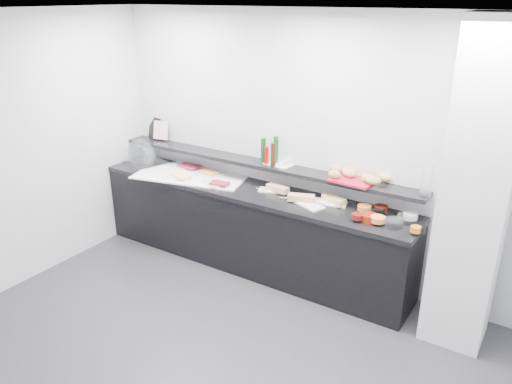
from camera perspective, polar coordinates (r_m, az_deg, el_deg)
The scene contains 57 objects.
ground at distance 4.19m, azimuth -5.89°, elevation -20.52°, with size 5.00×5.00×0.00m, color #2D2D30.
back_wall at distance 5.04m, azimuth 7.74°, elevation 4.63°, with size 5.00×0.02×2.70m, color silver.
ceiling at distance 3.12m, azimuth -7.88°, elevation 19.48°, with size 5.00×5.00×0.00m, color white.
column at distance 4.32m, azimuth 23.91°, elevation -0.01°, with size 0.50×0.50×2.70m, color silver.
buffet_cabinet at distance 5.45m, azimuth -0.80°, elevation -4.28°, with size 3.60×0.60×0.85m, color black.
counter_top at distance 5.27m, azimuth -0.82°, elevation 0.12°, with size 3.62×0.62×0.05m, color black.
wall_shelf at distance 5.32m, azimuth 0.20°, elevation 3.27°, with size 3.60×0.25×0.04m, color black.
cloche_base at distance 6.17m, azimuth -12.29°, elevation 3.33°, with size 0.50×0.33×0.04m, color silver.
cloche_dome at distance 6.17m, azimuth -12.95°, elevation 4.32°, with size 0.45×0.29×0.34m, color white.
linen_runner at distance 5.66m, azimuth -7.46°, elevation 1.86°, with size 1.25×0.59×0.01m, color white.
platter_meat_a at distance 5.97m, azimuth -8.78°, elevation 2.99°, with size 0.27×0.18×0.01m, color white.
food_meat_a at distance 5.88m, azimuth -7.63°, elevation 2.96°, with size 0.24×0.16×0.02m, color maroon.
platter_salmon at distance 5.65m, azimuth -5.35°, elevation 2.08°, with size 0.30×0.20×0.01m, color silver.
food_salmon at distance 5.65m, azimuth -5.37°, elevation 2.26°, with size 0.20×0.13×0.02m, color orange.
platter_cheese at distance 5.64m, azimuth -8.95°, elevation 1.86°, with size 0.32×0.21×0.01m, color white.
food_cheese at distance 5.57m, azimuth -8.59°, elevation 1.85°, with size 0.23×0.14×0.02m, color #FECC63.
platter_meat_b at distance 5.37m, azimuth -4.85°, elevation 1.01°, with size 0.26×0.17×0.01m, color silver.
food_meat_b at distance 5.31m, azimuth -4.20°, elevation 1.00°, with size 0.20×0.12×0.02m, color maroon.
sandwich_plate_left at distance 5.19m, azimuth 2.00°, elevation 0.18°, with size 0.30×0.13×0.01m, color white.
sandwich_food_left at distance 5.15m, azimuth 2.50°, elevation 0.42°, with size 0.24×0.09×0.06m, color tan.
tongs_left at distance 5.19m, azimuth 0.88°, elevation 0.33°, with size 0.01×0.01×0.16m, color #AEAFB4.
sandwich_plate_mid at distance 4.88m, azimuth 5.91°, elevation -1.39°, with size 0.35×0.15×0.01m, color silver.
sandwich_food_mid at distance 4.92m, azimuth 5.18°, elevation -0.67°, with size 0.26×0.10×0.06m, color tan.
tongs_mid at distance 4.97m, azimuth 3.59°, elevation -0.70°, with size 0.01×0.01×0.16m, color #B0B2B8.
sandwich_plate_right at distance 4.94m, azimuth 8.19°, elevation -1.18°, with size 0.37×0.16×0.01m, color white.
sandwich_food_right at distance 4.92m, azimuth 8.91°, elevation -0.85°, with size 0.26×0.10×0.06m, color #DEC774.
tongs_right at distance 4.89m, azimuth 7.55°, elevation -1.28°, with size 0.01×0.01×0.16m, color silver.
bowl_glass_fruit at distance 4.79m, azimuth 12.54°, elevation -1.92°, with size 0.17×0.17×0.07m, color white.
fill_glass_fruit at distance 4.78m, azimuth 12.27°, elevation -1.79°, with size 0.13×0.13×0.05m, color orange.
bowl_black_jam at distance 4.76m, azimuth 13.74°, elevation -2.18°, with size 0.13×0.13×0.07m, color black.
fill_black_jam at distance 4.80m, azimuth 14.08°, elevation -1.83°, with size 0.13×0.13×0.05m, color #5B130D.
bowl_glass_cream at distance 4.68m, azimuth 16.88°, elevation -2.94°, with size 0.17×0.17×0.07m, color white.
fill_glass_cream at distance 4.72m, azimuth 17.23°, elevation -2.60°, with size 0.13×0.13×0.05m, color white.
bowl_red_jam at distance 4.61m, azimuth 12.81°, elevation -2.91°, with size 0.15×0.15×0.07m, color maroon.
fill_red_jam at distance 4.58m, azimuth 11.50°, elevation -2.76°, with size 0.10×0.10×0.05m, color #54100C.
bowl_glass_salmon at distance 4.55m, azimuth 15.47°, elevation -3.46°, with size 0.16×0.16×0.07m, color white.
fill_glass_salmon at distance 4.57m, azimuth 13.77°, elevation -3.04°, with size 0.13×0.13×0.05m, color orange.
bowl_black_fruit at distance 4.50m, azimuth 18.13°, elevation -4.09°, with size 0.11×0.11×0.07m, color black.
fill_black_fruit at distance 4.47m, azimuth 17.80°, elevation -4.07°, with size 0.09×0.09×0.05m, color orange.
framed_print at distance 6.30m, azimuth -11.54°, elevation 7.18°, with size 0.21×0.02×0.26m, color black.
print_art at distance 6.17m, azimuth -10.83°, elevation 6.94°, with size 0.20×0.00×0.22m, color beige.
condiment_tray at distance 5.22m, azimuth 2.59°, elevation 3.20°, with size 0.29×0.18×0.01m, color white.
bottle_green_a at distance 5.23m, azimuth 0.85°, elevation 4.80°, with size 0.05×0.05×0.26m, color #0F3916.
bottle_brown at distance 5.12m, azimuth 1.98°, elevation 4.31°, with size 0.05×0.05×0.24m, color #311809.
bottle_green_b at distance 5.22m, azimuth 2.29°, elevation 4.88°, with size 0.05×0.05×0.28m, color #103D18.
bottle_hot at distance 5.20m, azimuth 1.21°, elevation 4.26°, with size 0.04×0.04×0.18m, color #A10D0B.
shaker_salt at distance 5.17m, azimuth 3.66°, elevation 3.45°, with size 0.03×0.03×0.07m, color white.
shaker_pepper at distance 5.11m, azimuth 3.33°, elevation 3.26°, with size 0.03×0.03×0.07m, color white.
bread_tray at distance 4.83m, azimuth 10.96°, elevation 1.29°, with size 0.40×0.28×0.02m, color #AE122B.
bread_roll_nw at distance 4.97m, azimuth 9.09°, elevation 2.65°, with size 0.14×0.09×0.08m, color #AD8342.
bread_roll_n at distance 4.91m, azimuth 10.48°, elevation 2.30°, with size 0.15×0.09×0.08m, color #D38450.
bread_roll_ne at distance 4.83m, azimuth 14.52°, elevation 1.64°, with size 0.12×0.08×0.08m, color gold.
bread_roll_sw at distance 4.81m, azimuth 8.96°, elevation 2.01°, with size 0.12×0.08×0.08m, color #B08443.
bread_roll_se at distance 4.72m, azimuth 13.28°, elevation 1.27°, with size 0.14×0.09×0.08m, color #AC8F41.
bread_roll_midw at distance 4.87m, azimuth 10.62°, elevation 2.14°, with size 0.15×0.09×0.08m, color #B69645.
bread_roll_mide at distance 4.76m, azimuth 12.70°, elevation 1.51°, with size 0.14×0.09×0.08m, color #AF8E42.
carafe at distance 4.58m, azimuth 18.92°, elevation 1.22°, with size 0.10×0.10×0.30m, color white.
Camera 1 is at (2.00, -2.38, 2.81)m, focal length 35.00 mm.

